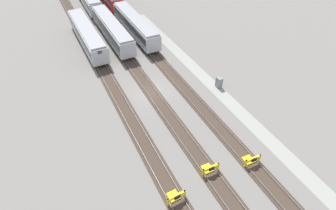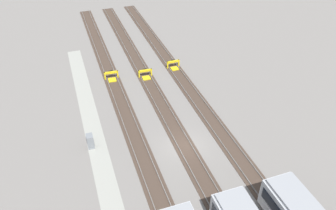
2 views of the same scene
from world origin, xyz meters
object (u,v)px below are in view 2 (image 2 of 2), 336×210
Objects in this scene: bumper_stop_middle_track at (174,65)px; bumper_stop_near_inner_track at (146,74)px; bumper_stop_nearest_track at (112,76)px; electrical_cabinet at (90,141)px.

bumper_stop_near_inner_track is at bearing -75.43° from bumper_stop_middle_track.
bumper_stop_nearest_track is 1.00× the size of bumper_stop_near_inner_track.
bumper_stop_near_inner_track is (1.06, 4.69, 0.00)m from bumper_stop_nearest_track.
bumper_stop_nearest_track is at bearing -102.75° from bumper_stop_near_inner_track.
electrical_cabinet reaches higher than bumper_stop_nearest_track.
bumper_stop_nearest_track is 4.81m from bumper_stop_near_inner_track.
electrical_cabinet is (13.15, -14.22, 0.29)m from bumper_stop_middle_track.
bumper_stop_nearest_track is 1.26× the size of electrical_cabinet.
electrical_cabinet is (12.99, -4.83, 0.29)m from bumper_stop_nearest_track.
bumper_stop_middle_track is 1.25× the size of electrical_cabinet.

